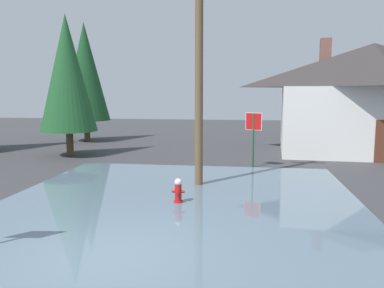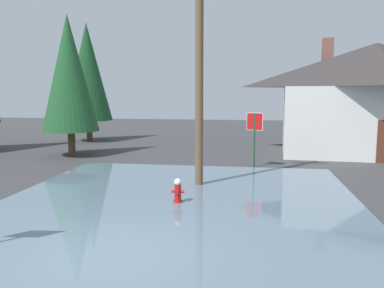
{
  "view_description": "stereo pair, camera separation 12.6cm",
  "coord_description": "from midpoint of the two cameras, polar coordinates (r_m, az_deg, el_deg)",
  "views": [
    {
      "loc": [
        2.7,
        -7.25,
        3.26
      ],
      "look_at": [
        0.93,
        5.35,
        1.6
      ],
      "focal_mm": 36.97,
      "sensor_mm": 36.0,
      "label": 1
    },
    {
      "loc": [
        2.82,
        -7.23,
        3.26
      ],
      "look_at": [
        0.93,
        5.35,
        1.6
      ],
      "focal_mm": 36.97,
      "sensor_mm": 36.0,
      "label": 2
    }
  ],
  "objects": [
    {
      "name": "pine_tree_tall_left",
      "position": [
        27.46,
        -14.72,
        10.01
      ],
      "size": [
        3.13,
        3.13,
        7.82
      ],
      "color": "#4C3823",
      "rests_on": "ground"
    },
    {
      "name": "stop_sign_far",
      "position": [
        17.34,
        9.23,
        2.24
      ],
      "size": [
        0.7,
        0.33,
        2.39
      ],
      "color": "#1E4C28",
      "rests_on": "ground"
    },
    {
      "name": "pine_tree_mid_left",
      "position": [
        21.25,
        -17.16,
        9.71
      ],
      "size": [
        2.87,
        2.87,
        7.17
      ],
      "color": "#4C3823",
      "rests_on": "ground"
    },
    {
      "name": "flood_puddle",
      "position": [
        11.88,
        -1.61,
        -8.38
      ],
      "size": [
        10.68,
        11.59,
        0.04
      ],
      "primitive_type": "cube",
      "color": "slate",
      "rests_on": "ground"
    },
    {
      "name": "ground_plane",
      "position": [
        8.43,
        -11.78,
        -15.84
      ],
      "size": [
        80.0,
        80.0,
        0.1
      ],
      "primitive_type": "cube",
      "color": "#38383A"
    },
    {
      "name": "utility_pole",
      "position": [
        13.75,
        1.34,
        14.87
      ],
      "size": [
        1.6,
        0.28,
        9.71
      ],
      "color": "brown",
      "rests_on": "ground"
    },
    {
      "name": "house",
      "position": [
        23.5,
        24.9,
        6.24
      ],
      "size": [
        10.59,
        8.01,
        6.32
      ],
      "color": "silver",
      "rests_on": "ground"
    },
    {
      "name": "fire_hydrant",
      "position": [
        11.72,
        -1.76,
        -6.83
      ],
      "size": [
        0.38,
        0.32,
        0.75
      ],
      "color": "red",
      "rests_on": "ground"
    }
  ]
}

